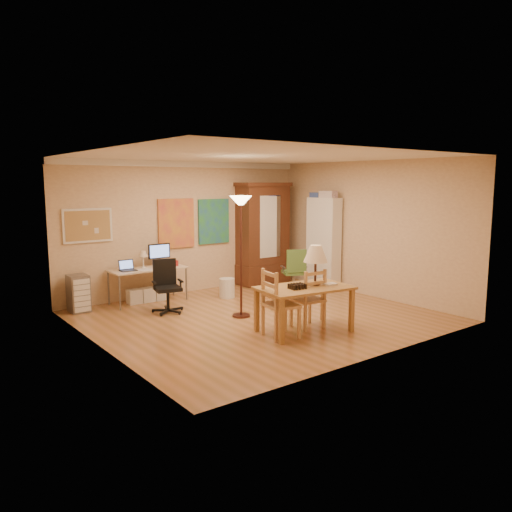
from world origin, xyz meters
TOP-DOWN VIEW (x-y plane):
  - floor at (0.00, 0.00)m, footprint 5.50×5.50m
  - crown_molding at (0.00, 2.46)m, footprint 5.50×0.08m
  - corkboard at (-2.05, 2.47)m, footprint 0.90×0.04m
  - art_panel_left at (-0.25, 2.47)m, footprint 0.80×0.04m
  - art_panel_right at (0.65, 2.47)m, footprint 0.75×0.04m
  - dining_table at (0.10, -1.09)m, footprint 1.50×1.02m
  - ladder_chair_back at (0.20, -1.00)m, footprint 0.47×0.45m
  - ladder_chair_left at (-0.48, -1.07)m, footprint 0.53×0.54m
  - torchiere_lamp at (-0.25, 0.20)m, footprint 0.37×0.37m
  - computer_desk at (-1.04, 2.15)m, footprint 1.44×0.63m
  - office_chair_black at (-1.13, 1.22)m, footprint 0.57×0.57m
  - office_chair_green at (1.67, 1.02)m, footprint 0.57×0.57m
  - drawer_cart at (-2.36, 2.21)m, footprint 0.33×0.39m
  - armoire at (1.80, 2.24)m, footprint 1.24×0.59m
  - bookshelf at (2.55, 1.06)m, footprint 0.29×0.78m
  - wastebin at (0.34, 1.52)m, footprint 0.31×0.31m

SIDE VIEW (x-z plane):
  - floor at x=0.00m, z-range 0.00..0.00m
  - wastebin at x=0.34m, z-range 0.00..0.39m
  - office_chair_green at x=1.67m, z-range -0.22..0.71m
  - office_chair_black at x=-1.13m, z-range -0.22..0.72m
  - drawer_cart at x=-2.36m, z-range 0.00..0.66m
  - computer_desk at x=-1.04m, z-range -0.15..0.95m
  - ladder_chair_back at x=0.20m, z-range -0.03..0.91m
  - ladder_chair_left at x=-0.48m, z-range -0.03..0.98m
  - dining_table at x=0.10m, z-range 0.18..1.49m
  - bookshelf at x=2.55m, z-range 0.00..1.95m
  - armoire at x=1.80m, z-range -0.15..2.13m
  - art_panel_left at x=-0.25m, z-range 0.95..1.95m
  - art_panel_right at x=0.65m, z-range 0.98..1.92m
  - corkboard at x=-2.05m, z-range 1.19..1.81m
  - torchiere_lamp at x=-0.25m, z-range 0.62..2.68m
  - crown_molding at x=0.00m, z-range 2.58..2.70m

